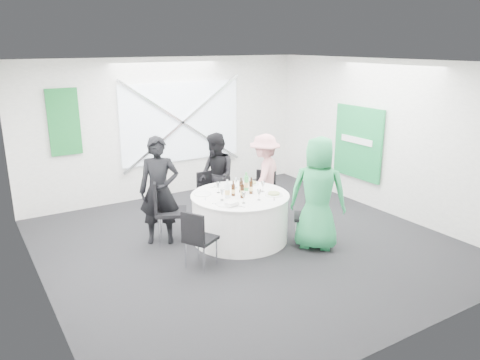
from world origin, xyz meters
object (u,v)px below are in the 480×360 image
chair_front_right (312,212)px  chair_front_left (197,235)px  green_water_bottle (246,183)px  clear_water_bottle (227,191)px  chair_back (209,192)px  person_woman_green (318,194)px  person_man_back (216,176)px  chair_back_right (264,191)px  chair_back_left (165,206)px  banquet_table (240,217)px  person_woman_pink (264,176)px  person_man_back_left (159,191)px

chair_front_right → chair_front_left: chair_front_right is taller
green_water_bottle → clear_water_bottle: green_water_bottle is taller
chair_back → person_woman_green: (0.80, -2.01, 0.38)m
person_man_back → green_water_bottle: size_ratio=5.10×
chair_back_right → clear_water_bottle: size_ratio=2.98×
chair_front_left → clear_water_bottle: (0.80, 0.54, 0.37)m
chair_back_left → clear_water_bottle: 1.02m
person_woman_green → clear_water_bottle: person_woman_green is taller
chair_back_left → chair_back_right: chair_back_left is taller
chair_front_right → chair_back: bearing=-116.8°
chair_back → chair_back_left: bearing=-149.0°
chair_front_right → banquet_table: bearing=-90.0°
banquet_table → person_man_back: person_man_back is taller
chair_front_right → person_man_back: (-0.74, 1.78, 0.26)m
chair_back → person_woman_pink: person_woman_pink is taller
chair_front_right → chair_front_left: (-1.94, 0.14, -0.02)m
banquet_table → green_water_bottle: size_ratio=5.13×
chair_back → chair_back_right: 0.99m
banquet_table → chair_back_left: (-1.06, 0.53, 0.23)m
banquet_table → chair_back: bearing=87.9°
person_man_back_left → person_woman_green: person_woman_green is taller
person_man_back → person_woman_pink: person_man_back is taller
chair_back_right → person_man_back: size_ratio=0.55×
chair_back → person_man_back_left: 1.34m
chair_front_right → chair_front_left: size_ratio=1.03×
chair_front_left → person_woman_pink: (1.98, 1.25, 0.26)m
person_man_back_left → clear_water_bottle: person_man_back_left is taller
chair_front_left → chair_back_right: bearing=-86.6°
person_man_back_left → person_man_back: bearing=48.4°
chair_back_left → chair_back: bearing=-34.6°
chair_front_right → person_woman_pink: bearing=-143.6°
person_man_back_left → person_woman_pink: size_ratio=1.12×
banquet_table → person_man_back_left: bearing=152.6°
person_woman_green → banquet_table: bearing=0.0°
banquet_table → chair_back: chair_back is taller
chair_front_left → green_water_bottle: bearing=-89.2°
banquet_table → person_woman_pink: 1.23m
chair_front_right → chair_front_left: 1.95m
person_man_back → person_woman_green: size_ratio=0.89×
person_man_back_left → clear_water_bottle: bearing=-7.2°
clear_water_bottle → person_woman_green: bearing=-38.0°
clear_water_bottle → chair_front_left: bearing=-145.9°
chair_back_right → person_man_back: person_man_back is taller
person_woman_green → green_water_bottle: (-0.64, 1.01, 0.01)m
banquet_table → person_woman_pink: bearing=36.0°
chair_back_left → person_woman_green: 2.38m
person_man_back → person_woman_green: 2.07m
chair_front_right → green_water_bottle: (-0.70, 0.84, 0.36)m
chair_back_left → person_woman_green: bearing=-99.9°
chair_back_right → person_woman_green: 1.57m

